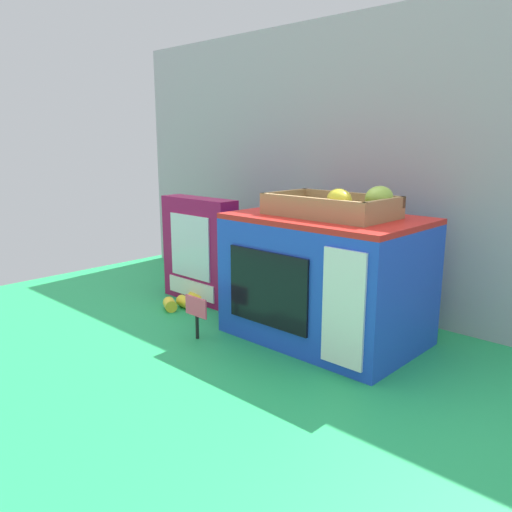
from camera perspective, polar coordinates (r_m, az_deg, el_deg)
name	(u,v)px	position (r m, az deg, el deg)	size (l,w,h in m)	color
ground_plane	(271,325)	(1.28, 1.64, -7.67)	(1.70, 1.70, 0.00)	#219E54
display_back_panel	(340,166)	(1.42, 9.33, 9.91)	(1.61, 0.03, 0.76)	#A0A3A8
toy_microwave	(326,278)	(1.17, 7.77, -2.46)	(0.42, 0.29, 0.29)	blue
food_groups_crate	(336,207)	(1.12, 8.93, 5.45)	(0.27, 0.16, 0.07)	#A37F51
cookie_set_box	(199,250)	(1.44, -6.35, 0.66)	(0.25, 0.07, 0.29)	#99144C
price_sign	(196,311)	(1.18, -6.69, -6.14)	(0.07, 0.01, 0.10)	black
loose_toy_banana	(184,302)	(1.42, -8.02, -5.07)	(0.06, 0.13, 0.03)	yellow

